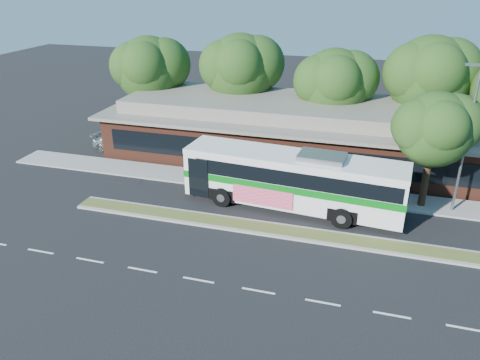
# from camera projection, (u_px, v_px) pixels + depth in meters

# --- Properties ---
(ground) EXTENTS (120.00, 120.00, 0.00)m
(ground) POSITION_uv_depth(u_px,v_px,m) (280.00, 237.00, 26.26)
(ground) COLOR black
(ground) RESTS_ON ground
(median_strip) EXTENTS (26.00, 1.10, 0.15)m
(median_strip) POSITION_uv_depth(u_px,v_px,m) (282.00, 231.00, 26.76)
(median_strip) COLOR #515825
(median_strip) RESTS_ON ground
(sidewalk) EXTENTS (44.00, 2.60, 0.12)m
(sidewalk) POSITION_uv_depth(u_px,v_px,m) (299.00, 189.00, 31.84)
(sidewalk) COLOR gray
(sidewalk) RESTS_ON ground
(parking_lot) EXTENTS (14.00, 12.00, 0.01)m
(parking_lot) POSITION_uv_depth(u_px,v_px,m) (96.00, 147.00, 39.60)
(parking_lot) COLOR black
(parking_lot) RESTS_ON ground
(plaza_building) EXTENTS (33.20, 11.20, 4.45)m
(plaza_building) POSITION_uv_depth(u_px,v_px,m) (315.00, 131.00, 36.75)
(plaza_building) COLOR #522619
(plaza_building) RESTS_ON ground
(lamp_post) EXTENTS (0.93, 0.18, 9.07)m
(lamp_post) POSITION_uv_depth(u_px,v_px,m) (466.00, 137.00, 27.05)
(lamp_post) COLOR slate
(lamp_post) RESTS_ON ground
(tree_bg_a) EXTENTS (6.47, 5.80, 8.63)m
(tree_bg_a) POSITION_uv_depth(u_px,v_px,m) (154.00, 68.00, 40.81)
(tree_bg_a) COLOR black
(tree_bg_a) RESTS_ON ground
(tree_bg_b) EXTENTS (6.69, 6.00, 9.00)m
(tree_bg_b) POSITION_uv_depth(u_px,v_px,m) (246.00, 68.00, 39.53)
(tree_bg_b) COLOR black
(tree_bg_b) RESTS_ON ground
(tree_bg_c) EXTENTS (6.24, 5.60, 8.26)m
(tree_bg_c) POSITION_uv_depth(u_px,v_px,m) (339.00, 82.00, 36.84)
(tree_bg_c) COLOR black
(tree_bg_c) RESTS_ON ground
(tree_bg_d) EXTENTS (6.91, 6.20, 9.37)m
(tree_bg_d) POSITION_uv_depth(u_px,v_px,m) (435.00, 75.00, 35.59)
(tree_bg_d) COLOR black
(tree_bg_d) RESTS_ON ground
(transit_bus) EXTENTS (13.81, 4.13, 3.82)m
(transit_bus) POSITION_uv_depth(u_px,v_px,m) (294.00, 176.00, 28.71)
(transit_bus) COLOR silver
(transit_bus) RESTS_ON ground
(sedan) EXTENTS (4.81, 2.32, 1.35)m
(sedan) POSITION_uv_depth(u_px,v_px,m) (120.00, 143.00, 38.49)
(sedan) COLOR #A3A7AA
(sedan) RESTS_ON ground
(sidewalk_tree) EXTENTS (5.03, 4.51, 7.37)m
(sidewalk_tree) POSITION_uv_depth(u_px,v_px,m) (440.00, 128.00, 27.56)
(sidewalk_tree) COLOR black
(sidewalk_tree) RESTS_ON ground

